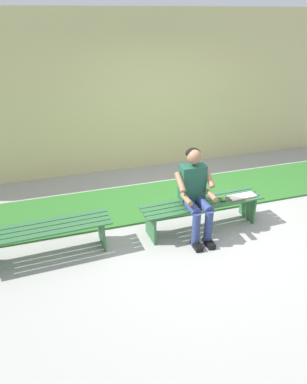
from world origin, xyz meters
The scene contains 8 objects.
ground_plane centered at (1.11, 1.00, -0.02)m, with size 10.00×7.00×0.04m, color #9E9E99.
grass_strip centered at (1.11, -0.97, 0.01)m, with size 9.00×1.24×0.03m, color #2D6B28.
brick_wall centered at (0.50, -2.55, 1.46)m, with size 9.50×0.24×2.91m, color #D1C684.
bench_near centered at (0.00, 0.00, 0.34)m, with size 1.81×0.49×0.44m.
bench_far centered at (2.22, 0.00, 0.33)m, with size 1.79×0.48×0.44m.
person_seated centered at (0.17, 0.10, 0.68)m, with size 0.50×0.69×1.24m.
apple centered at (-0.28, 0.07, 0.47)m, with size 0.07×0.07×0.07m, color #72B738.
book_open centered at (-0.60, 0.05, 0.45)m, with size 0.42×0.18×0.02m.
Camera 1 is at (1.95, 3.87, 2.82)m, focal length 32.35 mm.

